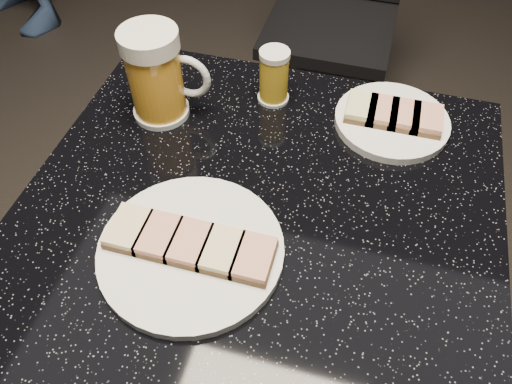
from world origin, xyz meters
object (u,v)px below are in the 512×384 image
at_px(plate_large, 191,250).
at_px(beer_tumbler, 274,76).
at_px(plate_small, 392,121).
at_px(table, 256,294).
at_px(beer_mug, 157,75).
at_px(chair, 335,4).

distance_m(plate_large, beer_tumbler, 0.35).
height_order(plate_small, table, plate_small).
xyz_separation_m(plate_small, beer_tumbler, (-0.21, 0.01, 0.04)).
height_order(plate_small, beer_mug, beer_mug).
height_order(plate_small, chair, chair).
bearing_deg(chair, table, -88.24).
xyz_separation_m(table, beer_mug, (-0.21, 0.17, 0.32)).
bearing_deg(plate_large, beer_tumbler, 85.40).
xyz_separation_m(beer_mug, beer_tumbler, (0.17, 0.09, -0.03)).
bearing_deg(beer_mug, beer_tumbler, 26.47).
relative_size(plate_small, table, 0.25).
bearing_deg(plate_large, table, 52.56).
bearing_deg(table, beer_mug, 141.43).
height_order(plate_large, beer_mug, beer_mug).
height_order(table, beer_mug, beer_mug).
relative_size(plate_small, beer_mug, 1.21).
height_order(plate_small, beer_tumbler, beer_tumbler).
bearing_deg(plate_large, chair, 88.24).
relative_size(plate_large, table, 0.34).
distance_m(plate_large, beer_mug, 0.30).
xyz_separation_m(plate_small, table, (-0.17, -0.25, -0.25)).
relative_size(beer_mug, beer_tumbler, 1.61).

